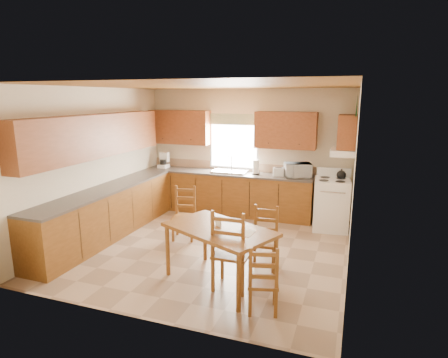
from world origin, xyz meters
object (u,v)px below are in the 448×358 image
(chair_near_right, at_px, (263,278))
(chair_far_right, at_px, (264,239))
(stove, at_px, (331,205))
(chair_near_left, at_px, (232,249))
(chair_far_left, at_px, (184,214))
(dining_table, at_px, (219,255))
(microwave, at_px, (298,170))

(chair_near_right, relative_size, chair_far_right, 0.93)
(stove, relative_size, chair_near_right, 1.13)
(chair_near_left, height_order, chair_far_left, chair_near_left)
(chair_near_left, distance_m, chair_far_left, 1.96)
(stove, relative_size, dining_table, 0.65)
(chair_near_left, distance_m, chair_far_right, 0.78)
(stove, height_order, microwave, microwave)
(microwave, distance_m, chair_near_right, 3.60)
(microwave, bearing_deg, chair_near_right, -107.91)
(dining_table, relative_size, chair_far_left, 1.57)
(stove, height_order, chair_near_right, stove)
(chair_far_left, distance_m, chair_far_right, 1.77)
(stove, height_order, chair_near_left, chair_near_left)
(dining_table, distance_m, chair_near_right, 0.89)
(chair_far_left, bearing_deg, stove, 17.15)
(chair_far_right, bearing_deg, dining_table, -130.20)
(chair_near_left, bearing_deg, stove, -111.89)
(microwave, relative_size, chair_far_right, 0.52)
(dining_table, relative_size, chair_near_right, 1.74)
(microwave, height_order, chair_near_left, microwave)
(chair_far_left, bearing_deg, chair_near_left, -58.47)
(microwave, xyz_separation_m, chair_far_left, (-1.75, -1.73, -0.59))
(microwave, xyz_separation_m, chair_far_right, (-0.11, -2.40, -0.60))
(dining_table, distance_m, chair_far_left, 1.77)
(chair_far_left, height_order, chair_far_right, chair_far_left)
(chair_near_left, height_order, chair_far_right, chair_near_left)
(dining_table, xyz_separation_m, chair_near_left, (0.21, -0.08, 0.16))
(microwave, bearing_deg, stove, -43.42)
(dining_table, bearing_deg, microwave, 103.89)
(stove, relative_size, chair_near_left, 0.87)
(microwave, height_order, chair_far_right, microwave)
(chair_near_left, bearing_deg, microwave, -97.72)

